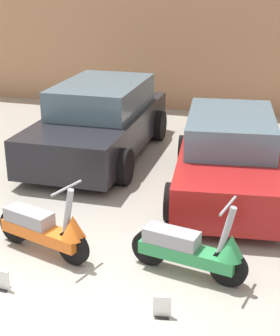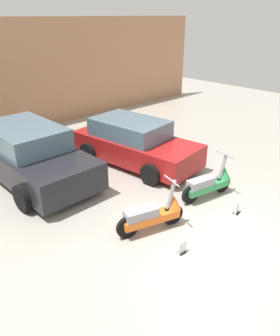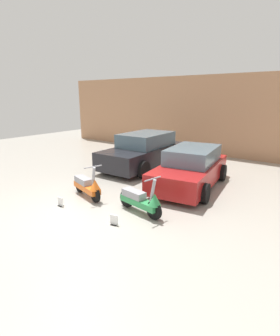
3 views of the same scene
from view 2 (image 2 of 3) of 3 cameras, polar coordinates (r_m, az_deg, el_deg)
name	(u,v)px [view 2 (image 2 of 3)]	position (r m, az deg, el deg)	size (l,w,h in m)	color
ground_plane	(207,237)	(6.95, 11.55, -11.76)	(28.00, 28.00, 0.00)	#9E998E
wall_back	(6,79)	(13.08, -22.29, 14.21)	(19.60, 0.12, 4.04)	tan
scooter_front_left	(154,214)	(6.84, 2.40, -7.99)	(1.50, 0.72, 1.07)	black
scooter_front_right	(209,183)	(8.19, 12.00, -2.56)	(1.52, 0.62, 1.07)	black
car_rear_left	(30,154)	(9.29, -18.68, 2.24)	(2.15, 4.35, 1.46)	black
car_rear_center	(134,143)	(9.81, -0.97, 4.40)	(2.25, 4.06, 1.32)	maroon
placard_near_left_scooter	(182,248)	(6.42, 7.36, -13.66)	(0.20, 0.13, 0.26)	black
placard_near_right_scooter	(237,209)	(7.80, 16.51, -6.85)	(0.20, 0.15, 0.26)	black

